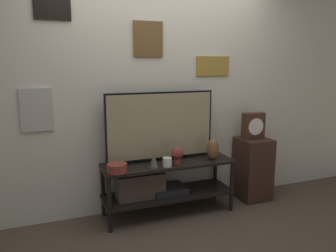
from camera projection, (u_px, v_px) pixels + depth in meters
name	position (u px, v px, depth m)	size (l,w,h in m)	color
ground_plane	(177.00, 223.00, 3.31)	(12.00, 12.00, 0.00)	#4C3D2D
wall_back	(159.00, 86.00, 3.52)	(6.40, 0.08, 2.70)	beige
media_console	(158.00, 183.00, 3.43)	(1.39, 0.43, 0.57)	black
television	(161.00, 126.00, 3.43)	(1.17, 0.05, 0.73)	black
vase_slim_bronze	(154.00, 160.00, 3.25)	(0.08, 0.08, 0.16)	#4C5647
vase_urn_stoneware	(213.00, 149.00, 3.51)	(0.13, 0.13, 0.23)	brown
vase_wide_bowl	(117.00, 168.00, 3.12)	(0.19, 0.19, 0.08)	brown
candle_jar	(167.00, 162.00, 3.28)	(0.09, 0.09, 0.09)	silver
decorative_bust	(177.00, 154.00, 3.34)	(0.13, 0.13, 0.19)	brown
side_table	(253.00, 169.00, 3.88)	(0.35, 0.37, 0.73)	#382319
mantel_clock	(253.00, 126.00, 3.78)	(0.26, 0.11, 0.30)	#422819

